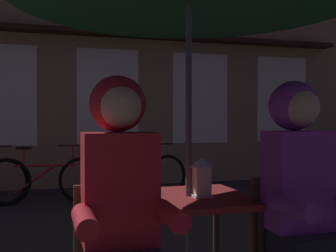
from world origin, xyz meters
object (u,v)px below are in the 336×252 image
object	(u,v)px
person_left_hooded	(121,194)
lantern	(201,176)
chair_right	(295,249)
bicycle_third	(45,180)
bicycle_fourth	(137,178)
cafe_table	(189,213)
person_right_hooded	(302,185)

from	to	relation	value
person_left_hooded	lantern	bearing A→B (deg)	34.58
chair_right	bicycle_third	bearing A→B (deg)	107.44
person_left_hooded	bicycle_fourth	size ratio (longest dim) A/B	0.85
cafe_table	bicycle_fourth	bearing A→B (deg)	82.67
person_right_hooded	bicycle_fourth	xyz separation A→B (m)	(-0.02, 4.03, -0.50)
person_left_hooded	person_right_hooded	world-z (taller)	same
lantern	bicycle_fourth	world-z (taller)	lantern
chair_right	person_right_hooded	bearing A→B (deg)	-90.00
bicycle_third	cafe_table	bearing A→B (deg)	-77.71
cafe_table	person_left_hooded	xyz separation A→B (m)	(-0.48, -0.43, 0.21)
bicycle_fourth	person_right_hooded	bearing A→B (deg)	-89.77
lantern	person_right_hooded	distance (m)	0.56
lantern	bicycle_third	xyz separation A→B (m)	(-0.88, 3.83, -0.51)
cafe_table	chair_right	xyz separation A→B (m)	(0.48, -0.37, -0.15)
person_right_hooded	bicycle_fourth	size ratio (longest dim) A/B	0.85
chair_right	person_right_hooded	size ratio (longest dim) A/B	0.62
lantern	chair_right	size ratio (longest dim) A/B	0.27
chair_right	person_left_hooded	distance (m)	1.03
bicycle_fourth	chair_right	bearing A→B (deg)	-89.76
person_left_hooded	cafe_table	bearing A→B (deg)	41.57
bicycle_fourth	cafe_table	bearing A→B (deg)	-97.33
cafe_table	person_left_hooded	size ratio (longest dim) A/B	0.53
lantern	bicycle_third	distance (m)	3.96
cafe_table	person_right_hooded	size ratio (longest dim) A/B	0.53
cafe_table	chair_right	world-z (taller)	chair_right
chair_right	bicycle_fourth	bearing A→B (deg)	90.24
person_right_hooded	lantern	bearing A→B (deg)	138.36
bicycle_third	bicycle_fourth	size ratio (longest dim) A/B	1.02
chair_right	bicycle_fourth	xyz separation A→B (m)	(-0.02, 3.97, -0.14)
bicycle_third	person_left_hooded	bearing A→B (deg)	-85.34
cafe_table	lantern	distance (m)	0.24
cafe_table	bicycle_third	size ratio (longest dim) A/B	0.44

